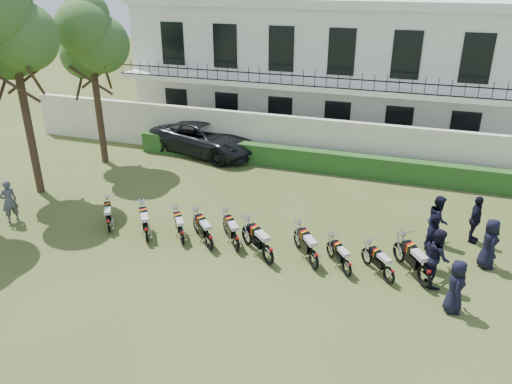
# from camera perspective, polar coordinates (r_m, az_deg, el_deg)

# --- Properties ---
(ground) EXTENTS (100.00, 100.00, 0.00)m
(ground) POSITION_cam_1_polar(r_m,az_deg,el_deg) (17.78, -1.79, -5.21)
(ground) COLOR #3D481D
(ground) RESTS_ON ground
(perimeter_wall) EXTENTS (30.00, 0.35, 2.30)m
(perimeter_wall) POSITION_cam_1_polar(r_m,az_deg,el_deg) (24.35, 4.81, 6.00)
(perimeter_wall) COLOR #EEE7C8
(perimeter_wall) RESTS_ON ground
(hedge) EXTENTS (18.00, 0.60, 1.00)m
(hedge) POSITION_cam_1_polar(r_m,az_deg,el_deg) (23.62, 6.62, 3.62)
(hedge) COLOR #234217
(hedge) RESTS_ON ground
(building) EXTENTS (20.40, 9.60, 7.40)m
(building) POSITION_cam_1_polar(r_m,az_deg,el_deg) (29.41, 7.97, 14.10)
(building) COLOR white
(building) RESTS_ON ground
(tree_west_mid) EXTENTS (3.40, 3.20, 8.82)m
(tree_west_mid) POSITION_cam_1_polar(r_m,az_deg,el_deg) (21.65, -26.25, 16.38)
(tree_west_mid) COLOR #473323
(tree_west_mid) RESTS_ON ground
(tree_west_near) EXTENTS (3.40, 3.20, 7.90)m
(tree_west_near) POSITION_cam_1_polar(r_m,az_deg,el_deg) (24.44, -18.44, 16.33)
(tree_west_near) COLOR #473323
(tree_west_near) RESTS_ON ground
(motorcycle_0) EXTENTS (1.08, 1.53, 0.98)m
(motorcycle_0) POSITION_cam_1_polar(r_m,az_deg,el_deg) (18.61, -16.51, -3.29)
(motorcycle_0) COLOR black
(motorcycle_0) RESTS_ON ground
(motorcycle_1) EXTENTS (1.20, 1.66, 1.07)m
(motorcycle_1) POSITION_cam_1_polar(r_m,az_deg,el_deg) (17.63, -12.45, -4.27)
(motorcycle_1) COLOR black
(motorcycle_1) RESTS_ON ground
(motorcycle_2) EXTENTS (1.11, 1.50, 0.97)m
(motorcycle_2) POSITION_cam_1_polar(r_m,az_deg,el_deg) (17.31, -8.50, -4.66)
(motorcycle_2) COLOR black
(motorcycle_2) RESTS_ON ground
(motorcycle_3) EXTENTS (1.42, 1.48, 1.07)m
(motorcycle_3) POSITION_cam_1_polar(r_m,az_deg,el_deg) (16.82, -5.36, -5.23)
(motorcycle_3) COLOR black
(motorcycle_3) RESTS_ON ground
(motorcycle_4) EXTENTS (1.23, 1.58, 1.04)m
(motorcycle_4) POSITION_cam_1_polar(r_m,az_deg,el_deg) (16.73, -2.29, -5.35)
(motorcycle_4) COLOR black
(motorcycle_4) RESTS_ON ground
(motorcycle_5) EXTENTS (1.63, 1.51, 1.16)m
(motorcycle_5) POSITION_cam_1_polar(r_m,az_deg,el_deg) (15.96, 1.38, -6.68)
(motorcycle_5) COLOR black
(motorcycle_5) RESTS_ON ground
(motorcycle_6) EXTENTS (1.27, 1.71, 1.11)m
(motorcycle_6) POSITION_cam_1_polar(r_m,az_deg,el_deg) (15.84, 6.67, -7.21)
(motorcycle_6) COLOR black
(motorcycle_6) RESTS_ON ground
(motorcycle_7) EXTENTS (1.08, 1.44, 0.94)m
(motorcycle_7) POSITION_cam_1_polar(r_m,az_deg,el_deg) (15.68, 10.40, -8.15)
(motorcycle_7) COLOR black
(motorcycle_7) RESTS_ON ground
(motorcycle_8) EXTENTS (1.20, 1.36, 0.94)m
(motorcycle_8) POSITION_cam_1_polar(r_m,az_deg,el_deg) (15.63, 15.00, -8.75)
(motorcycle_8) COLOR black
(motorcycle_8) RESTS_ON ground
(motorcycle_9) EXTENTS (1.27, 1.82, 1.16)m
(motorcycle_9) POSITION_cam_1_polar(r_m,az_deg,el_deg) (15.72, 18.75, -8.63)
(motorcycle_9) COLOR black
(motorcycle_9) RESTS_ON ground
(suv) EXTENTS (6.42, 4.07, 1.65)m
(suv) POSITION_cam_1_polar(r_m,az_deg,el_deg) (25.77, -5.79, 6.18)
(suv) COLOR black
(suv) RESTS_ON ground
(inspector) EXTENTS (0.60, 0.72, 1.68)m
(inspector) POSITION_cam_1_polar(r_m,az_deg,el_deg) (20.64, -26.40, -0.95)
(inspector) COLOR #55555A
(inspector) RESTS_ON ground
(officer_0) EXTENTS (0.55, 0.81, 1.59)m
(officer_0) POSITION_cam_1_polar(r_m,az_deg,el_deg) (14.87, 21.86, -9.98)
(officer_0) COLOR black
(officer_0) RESTS_ON ground
(officer_1) EXTENTS (0.92, 1.05, 1.83)m
(officer_1) POSITION_cam_1_polar(r_m,az_deg,el_deg) (15.82, 19.95, -6.99)
(officer_1) COLOR black
(officer_1) RESTS_ON ground
(officer_2) EXTENTS (0.77, 1.20, 1.90)m
(officer_2) POSITION_cam_1_polar(r_m,az_deg,el_deg) (16.50, 19.43, -5.43)
(officer_2) COLOR black
(officer_2) RESTS_ON ground
(officer_3) EXTENTS (0.68, 0.90, 1.66)m
(officer_3) POSITION_cam_1_polar(r_m,az_deg,el_deg) (17.36, 25.11, -5.35)
(officer_3) COLOR black
(officer_3) RESTS_ON ground
(officer_4) EXTENTS (0.67, 0.85, 1.74)m
(officer_4) POSITION_cam_1_polar(r_m,az_deg,el_deg) (18.21, 20.08, -2.95)
(officer_4) COLOR black
(officer_4) RESTS_ON ground
(officer_5) EXTENTS (0.62, 1.07, 1.71)m
(officer_5) POSITION_cam_1_polar(r_m,az_deg,el_deg) (18.71, 23.79, -2.89)
(officer_5) COLOR black
(officer_5) RESTS_ON ground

